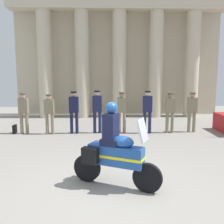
{
  "coord_description": "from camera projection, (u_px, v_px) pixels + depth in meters",
  "views": [
    {
      "loc": [
        -0.13,
        -5.22,
        2.51
      ],
      "look_at": [
        0.15,
        2.73,
        1.29
      ],
      "focal_mm": 40.92,
      "sensor_mm": 36.0,
      "label": 1
    }
  ],
  "objects": [
    {
      "name": "officer_in_row_5",
      "position": [
        147.0,
        108.0,
        10.58
      ],
      "size": [
        0.39,
        0.24,
        1.78
      ],
      "rotation": [
        0.0,
        0.0,
        3.09
      ],
      "color": "#191E42",
      "rests_on": "ground_plane"
    },
    {
      "name": "officer_in_row_2",
      "position": [
        74.0,
        109.0,
        10.56
      ],
      "size": [
        0.39,
        0.24,
        1.76
      ],
      "rotation": [
        0.0,
        0.0,
        3.09
      ],
      "color": "#141938",
      "rests_on": "ground_plane"
    },
    {
      "name": "officer_in_row_7",
      "position": [
        192.0,
        109.0,
        10.82
      ],
      "size": [
        0.39,
        0.24,
        1.7
      ],
      "rotation": [
        0.0,
        0.0,
        3.09
      ],
      "color": "#7A7056",
      "rests_on": "ground_plane"
    },
    {
      "name": "briefcase_on_ground",
      "position": [
        15.0,
        129.0,
        10.7
      ],
      "size": [
        0.1,
        0.32,
        0.36
      ],
      "primitive_type": "cube",
      "color": "black",
      "rests_on": "ground_plane"
    },
    {
      "name": "officer_in_row_1",
      "position": [
        49.0,
        111.0,
        10.45
      ],
      "size": [
        0.39,
        0.24,
        1.66
      ],
      "rotation": [
        0.0,
        0.0,
        3.09
      ],
      "color": "#7A7056",
      "rests_on": "ground_plane"
    },
    {
      "name": "officer_in_row_4",
      "position": [
        122.0,
        109.0,
        10.7
      ],
      "size": [
        0.39,
        0.24,
        1.72
      ],
      "rotation": [
        0.0,
        0.0,
        3.09
      ],
      "color": "#7A7056",
      "rests_on": "ground_plane"
    },
    {
      "name": "motorcycle_with_rider",
      "position": [
        113.0,
        152.0,
        5.62
      ],
      "size": [
        1.94,
        1.11,
        1.9
      ],
      "rotation": [
        0.0,
        0.0,
        -0.45
      ],
      "color": "black",
      "rests_on": "ground_plane"
    },
    {
      "name": "officer_in_row_3",
      "position": [
        97.0,
        108.0,
        10.63
      ],
      "size": [
        0.39,
        0.24,
        1.79
      ],
      "rotation": [
        0.0,
        0.0,
        3.09
      ],
      "color": "#191E42",
      "rests_on": "ground_plane"
    },
    {
      "name": "ground_plane",
      "position": [
        109.0,
        190.0,
        5.54
      ],
      "size": [
        28.0,
        28.0,
        0.0
      ],
      "primitive_type": "plane",
      "color": "gray"
    },
    {
      "name": "officer_in_row_0",
      "position": [
        24.0,
        110.0,
        10.51
      ],
      "size": [
        0.39,
        0.24,
        1.7
      ],
      "rotation": [
        0.0,
        0.0,
        3.09
      ],
      "color": "#7A7056",
      "rests_on": "ground_plane"
    },
    {
      "name": "officer_in_row_6",
      "position": [
        170.0,
        109.0,
        10.68
      ],
      "size": [
        0.39,
        0.24,
        1.7
      ],
      "rotation": [
        0.0,
        0.0,
        3.09
      ],
      "color": "#7A7056",
      "rests_on": "ground_plane"
    },
    {
      "name": "colonnade_backdrop",
      "position": [
        119.0,
        54.0,
        14.79
      ],
      "size": [
        12.07,
        1.63,
        7.0
      ],
      "color": "#B6AB91",
      "rests_on": "ground_plane"
    }
  ]
}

